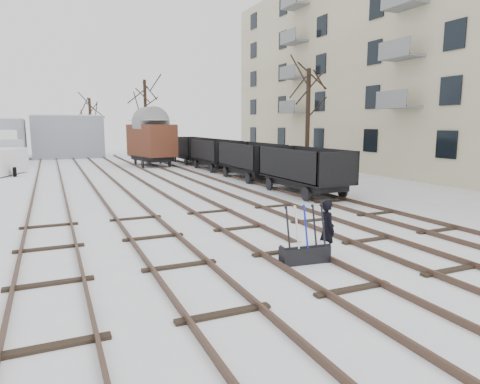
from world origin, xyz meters
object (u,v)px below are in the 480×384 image
at_px(ground_frame, 305,252).
at_px(box_van_wagon, 151,139).
at_px(freight_wagon_a, 304,177).
at_px(panel_van, 2,162).
at_px(worker, 327,229).

distance_m(ground_frame, box_van_wagon, 27.74).
bearing_deg(freight_wagon_a, panel_van, 133.96).
relative_size(ground_frame, panel_van, 0.33).
height_order(ground_frame, box_van_wagon, box_van_wagon).
bearing_deg(box_van_wagon, freight_wagon_a, -90.09).
relative_size(worker, box_van_wagon, 0.28).
bearing_deg(ground_frame, box_van_wagon, 91.19).
relative_size(worker, freight_wagon_a, 0.28).
height_order(freight_wagon_a, box_van_wagon, box_van_wagon).
distance_m(ground_frame, freight_wagon_a, 11.17).
distance_m(box_van_wagon, panel_van, 11.50).
xyz_separation_m(ground_frame, box_van_wagon, (2.09, 27.59, 1.98)).
bearing_deg(freight_wagon_a, ground_frame, -122.15).
bearing_deg(box_van_wagon, panel_van, -178.71).
relative_size(freight_wagon_a, panel_van, 1.26).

